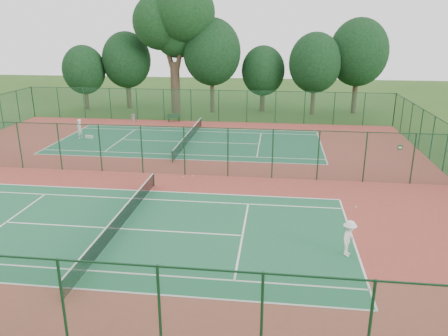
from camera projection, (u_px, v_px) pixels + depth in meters
The scene contains 19 objects.
ground at pixel (164, 174), 31.27m from camera, with size 120.00×120.00×0.00m, color #2B4F18.
red_pad at pixel (164, 174), 31.27m from camera, with size 40.00×36.00×0.01m, color #93362D.
court_near at pixel (120, 229), 22.78m from camera, with size 23.77×10.97×0.01m, color #1E5F3C.
court_far at pixel (189, 142), 39.76m from camera, with size 23.77×10.97×0.01m, color #1E5F3F.
fence_north at pixel (205, 106), 47.70m from camera, with size 40.00×0.09×3.50m.
fence_south at pixel (17, 304), 13.75m from camera, with size 40.00×0.09×3.50m.
fence_divider at pixel (163, 150), 30.73m from camera, with size 40.00×0.09×3.50m.
tennis_net_near at pixel (120, 219), 22.62m from camera, with size 0.10×12.90×0.97m.
tennis_net_far at pixel (189, 136), 39.59m from camera, with size 0.10×12.90×0.97m.
player_near at pixel (349, 238), 19.91m from camera, with size 1.11×0.64×1.72m, color white.
player_far at pixel (79, 129), 40.71m from camera, with size 0.66×0.44×1.82m, color silver.
trash_bin at pixel (133, 118), 48.23m from camera, with size 0.44×0.44×0.79m, color gray.
bench at pixel (174, 117), 48.00m from camera, with size 1.48×0.98×0.88m.
kit_bag at pixel (89, 137), 41.02m from camera, with size 0.72×0.27×0.27m, color silver.
stray_ball_a at pixel (183, 177), 30.51m from camera, with size 0.06×0.06×0.06m, color #DBED37.
stray_ball_b at pixel (295, 181), 29.66m from camera, with size 0.06×0.06×0.06m, color #BDDC33.
stray_ball_c at pixel (192, 176), 30.67m from camera, with size 0.06×0.06×0.06m, color #CBE936.
big_tree at pixel (174, 21), 50.14m from camera, with size 9.69×7.10×14.89m.
evergreen_row at pixel (217, 111), 54.08m from camera, with size 39.00×5.00×12.00m, color black, non-canonical shape.
Camera 1 is at (7.92, -28.83, 10.13)m, focal length 35.00 mm.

